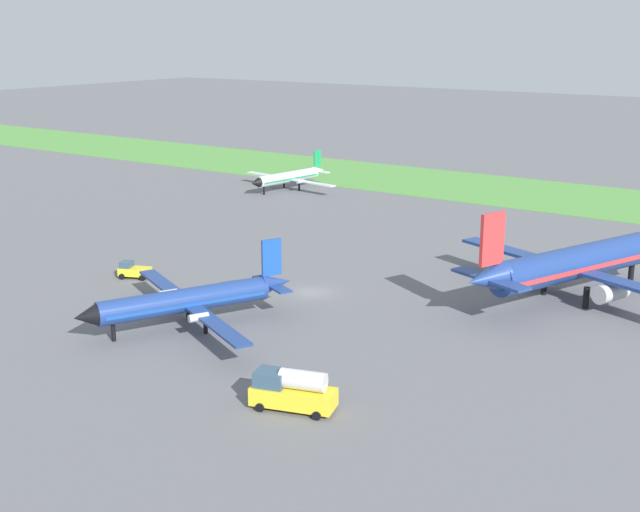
{
  "coord_description": "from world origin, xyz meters",
  "views": [
    {
      "loc": [
        50.96,
        -72.57,
        28.32
      ],
      "look_at": [
        -1.72,
        4.08,
        3.0
      ],
      "focal_mm": 47.19,
      "sensor_mm": 36.0,
      "label": 1
    }
  ],
  "objects_px": {
    "airplane_taxiing_turboprop": "(289,177)",
    "pushback_tug_midfield": "(134,270)",
    "airplane_foreground_turboprop": "(189,300)",
    "airplane_midfield_jet": "(573,264)",
    "fuel_truck_near_gate": "(292,390)"
  },
  "relations": [
    {
      "from": "airplane_taxiing_turboprop",
      "to": "pushback_tug_midfield",
      "type": "xyz_separation_m",
      "value": [
        17.94,
        -54.81,
        -1.44
      ]
    },
    {
      "from": "airplane_taxiing_turboprop",
      "to": "pushback_tug_midfield",
      "type": "relative_size",
      "value": 5.32
    },
    {
      "from": "airplane_foreground_turboprop",
      "to": "airplane_taxiing_turboprop",
      "type": "distance_m",
      "value": 72.54
    },
    {
      "from": "airplane_midfield_jet",
      "to": "airplane_taxiing_turboprop",
      "type": "xyz_separation_m",
      "value": [
        -62.77,
        33.85,
        -1.64
      ]
    },
    {
      "from": "airplane_midfield_jet",
      "to": "airplane_taxiing_turboprop",
      "type": "bearing_deg",
      "value": 82.75
    },
    {
      "from": "airplane_midfield_jet",
      "to": "pushback_tug_midfield",
      "type": "xyz_separation_m",
      "value": [
        -44.84,
        -20.96,
        -3.08
      ]
    },
    {
      "from": "airplane_foreground_turboprop",
      "to": "pushback_tug_midfield",
      "type": "bearing_deg",
      "value": -91.04
    },
    {
      "from": "airplane_taxiing_turboprop",
      "to": "airplane_midfield_jet",
      "type": "bearing_deg",
      "value": 70.31
    },
    {
      "from": "pushback_tug_midfield",
      "to": "airplane_foreground_turboprop",
      "type": "bearing_deg",
      "value": 129.81
    },
    {
      "from": "airplane_foreground_turboprop",
      "to": "airplane_taxiing_turboprop",
      "type": "height_order",
      "value": "airplane_foreground_turboprop"
    },
    {
      "from": "airplane_foreground_turboprop",
      "to": "airplane_taxiing_turboprop",
      "type": "xyz_separation_m",
      "value": [
        -34.98,
        63.55,
        -0.5
      ]
    },
    {
      "from": "airplane_midfield_jet",
      "to": "pushback_tug_midfield",
      "type": "distance_m",
      "value": 49.59
    },
    {
      "from": "fuel_truck_near_gate",
      "to": "pushback_tug_midfield",
      "type": "distance_m",
      "value": 40.24
    },
    {
      "from": "airplane_foreground_turboprop",
      "to": "fuel_truck_near_gate",
      "type": "height_order",
      "value": "airplane_foreground_turboprop"
    },
    {
      "from": "airplane_foreground_turboprop",
      "to": "pushback_tug_midfield",
      "type": "distance_m",
      "value": 19.25
    }
  ]
}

